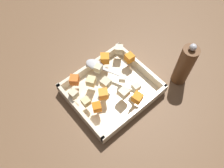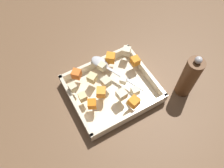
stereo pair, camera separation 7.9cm
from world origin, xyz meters
name	(u,v)px [view 1 (the left image)]	position (x,y,z in m)	size (l,w,h in m)	color
ground_plane	(108,95)	(0.00, 0.00, 0.00)	(4.00, 4.00, 0.00)	brown
baking_dish	(112,91)	(0.02, 0.00, 0.02)	(0.30, 0.27, 0.05)	beige
carrot_chunk_heap_top	(130,58)	(0.14, 0.04, 0.07)	(0.03, 0.03, 0.03)	orange
carrot_chunk_front_center	(137,98)	(0.04, -0.10, 0.07)	(0.03, 0.03, 0.03)	orange
carrot_chunk_corner_nw	(74,80)	(-0.08, 0.09, 0.07)	(0.03, 0.03, 0.03)	orange
carrot_chunk_rim_edge	(105,58)	(0.07, 0.10, 0.07)	(0.03, 0.03, 0.03)	orange
carrot_chunk_center	(97,107)	(-0.08, -0.04, 0.07)	(0.03, 0.03, 0.03)	orange
carrot_chunk_corner_ne	(103,94)	(-0.03, -0.02, 0.07)	(0.03, 0.03, 0.03)	orange
potato_chunk_mid_right	(86,101)	(-0.10, 0.00, 0.07)	(0.03, 0.03, 0.03)	#E0CC89
potato_chunk_corner_sw	(107,82)	(0.00, 0.01, 0.07)	(0.03, 0.03, 0.03)	beige
potato_chunk_near_left	(136,87)	(0.07, -0.07, 0.07)	(0.03, 0.03, 0.03)	beige
potato_chunk_near_right	(124,93)	(0.02, -0.06, 0.07)	(0.03, 0.03, 0.03)	beige
potato_chunk_heap_side	(98,68)	(0.02, 0.08, 0.07)	(0.02, 0.02, 0.02)	beige
potato_chunk_corner_se	(119,49)	(0.14, 0.10, 0.07)	(0.03, 0.03, 0.03)	beige
potato_chunk_back_center	(91,81)	(-0.03, 0.05, 0.07)	(0.03, 0.03, 0.03)	#E0CC89
potato_chunk_far_right	(74,94)	(-0.11, 0.05, 0.07)	(0.03, 0.03, 0.03)	beige
parsnip_chunk_far_left	(122,78)	(0.06, -0.01, 0.06)	(0.02, 0.02, 0.02)	silver
serving_spoon	(98,66)	(0.03, 0.09, 0.06)	(0.12, 0.23, 0.02)	silver
pepper_mill	(185,65)	(0.25, -0.13, 0.09)	(0.06, 0.06, 0.20)	brown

